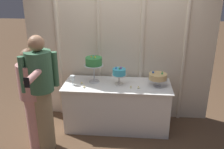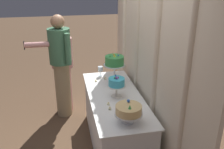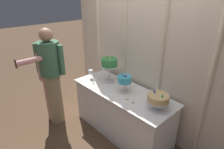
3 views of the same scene
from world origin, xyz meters
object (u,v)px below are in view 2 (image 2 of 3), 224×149
cake_display_center (117,83)px  tealight_near_left (96,81)px  cake_display_leftmost (114,62)px  tealight_far_right (110,109)px  cake_table (115,121)px  guest_girl_blue_dress (62,67)px  wine_glass (100,69)px  tealight_near_right (108,104)px  tealight_far_left (105,79)px  guest_man_dark_suit (61,63)px  cake_display_rightmost (129,110)px

cake_display_center → tealight_near_left: 0.60m
cake_display_leftmost → tealight_far_right: (0.73, -0.21, -0.33)m
cake_table → cake_display_center: 0.59m
cake_display_center → tealight_near_left: size_ratio=7.63×
guest_girl_blue_dress → wine_glass: bearing=53.8°
tealight_far_right → guest_girl_blue_dress: (-1.49, -0.53, 0.03)m
wine_glass → tealight_near_right: size_ratio=4.11×
tealight_far_left → wine_glass: bearing=-159.5°
guest_man_dark_suit → wine_glass: bearing=64.5°
cake_table → cake_display_center: bearing=25.4°
guest_girl_blue_dress → cake_display_leftmost: bearing=44.2°
tealight_near_right → wine_glass: bearing=176.8°
wine_glass → tealight_near_right: (0.94, -0.05, -0.11)m
tealight_far_left → guest_girl_blue_dress: 0.85m
wine_glass → tealight_near_right: wine_glass is taller
guest_girl_blue_dress → guest_man_dark_suit: guest_man_dark_suit is taller
cake_display_rightmost → wine_glass: 1.37m
wine_glass → tealight_near_left: bearing=-26.7°
cake_table → tealight_far_right: tealight_far_right is taller
cake_display_center → tealight_near_right: cake_display_center is taller
tealight_near_left → wine_glass: bearing=153.3°
tealight_far_left → guest_girl_blue_dress: (-0.57, -0.64, 0.04)m
cake_display_leftmost → guest_man_dark_suit: bearing=-129.2°
cake_display_center → tealight_far_left: size_ratio=7.15×
cake_table → guest_man_dark_suit: (-1.00, -0.68, 0.55)m
tealight_near_right → guest_man_dark_suit: bearing=-156.0°
cake_display_leftmost → tealight_near_left: (-0.12, -0.26, -0.33)m
cake_display_center → tealight_far_right: cake_display_center is taller
cake_display_leftmost → cake_display_rightmost: size_ratio=1.50×
cake_display_center → guest_girl_blue_dress: size_ratio=0.20×
cake_display_center → guest_man_dark_suit: bearing=-146.1°
cake_display_center → wine_glass: cake_display_center is taller
cake_display_center → cake_table: bearing=-154.6°
guest_girl_blue_dress → cake_display_center: bearing=30.0°
tealight_far_right → guest_girl_blue_dress: bearing=-160.5°
cake_table → tealight_near_left: bearing=-160.1°
cake_display_leftmost → tealight_near_left: bearing=-115.2°
cake_display_center → tealight_near_left: (-0.54, -0.20, -0.19)m
wine_glass → tealight_near_right: bearing=-3.2°
cake_display_rightmost → tealight_near_left: 1.18m
tealight_near_left → tealight_near_right: 0.74m
tealight_far_right → tealight_far_left: bearing=173.2°
cake_display_rightmost → cake_display_center: bearing=179.6°
tealight_near_left → tealight_far_right: (0.85, 0.05, 0.00)m
cake_display_leftmost → wine_glass: size_ratio=2.96×
tealight_near_right → tealight_far_right: tealight_far_right is taller
tealight_far_left → guest_girl_blue_dress: bearing=-131.7°
cake_display_leftmost → cake_display_rightmost: (1.03, -0.06, -0.19)m
tealight_far_left → guest_man_dark_suit: (-0.43, -0.65, 0.15)m
guest_girl_blue_dress → guest_man_dark_suit: 0.18m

